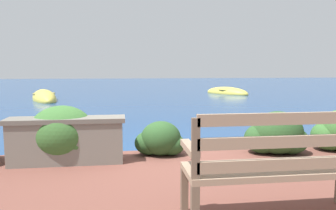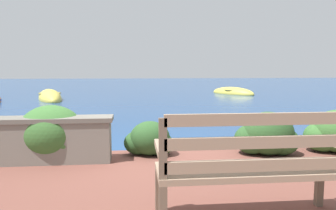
{
  "view_description": "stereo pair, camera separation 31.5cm",
  "coord_description": "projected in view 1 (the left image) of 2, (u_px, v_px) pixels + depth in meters",
  "views": [
    {
      "loc": [
        -0.56,
        -4.89,
        1.48
      ],
      "look_at": [
        0.7,
        4.25,
        0.42
      ],
      "focal_mm": 35.0,
      "sensor_mm": 36.0,
      "label": 1
    },
    {
      "loc": [
        -0.25,
        -4.92,
        1.48
      ],
      "look_at": [
        0.7,
        4.25,
        0.42
      ],
      "focal_mm": 35.0,
      "sensor_mm": 36.0,
      "label": 2
    }
  ],
  "objects": [
    {
      "name": "rowboat_nearest",
      "position": [
        44.0,
        99.0,
        14.9
      ],
      "size": [
        2.01,
        3.48,
        0.85
      ],
      "rotation": [
        0.0,
        0.0,
        1.91
      ],
      "color": "#DBC64C",
      "rests_on": "ground_plane"
    },
    {
      "name": "hedge_clump_left",
      "position": [
        61.0,
        137.0,
        4.44
      ],
      "size": [
        1.1,
        0.79,
        0.75
      ],
      "color": "#38662D",
      "rests_on": "patio_terrace"
    },
    {
      "name": "hedge_clump_right",
      "position": [
        277.0,
        135.0,
        4.79
      ],
      "size": [
        0.92,
        0.66,
        0.63
      ],
      "color": "#284C23",
      "rests_on": "patio_terrace"
    },
    {
      "name": "stone_wall",
      "position": [
        67.0,
        140.0,
        4.3
      ],
      "size": [
        1.52,
        0.39,
        0.61
      ],
      "color": "slate",
      "rests_on": "patio_terrace"
    },
    {
      "name": "ground_plane",
      "position": [
        161.0,
        164.0,
        5.05
      ],
      "size": [
        80.0,
        80.0,
        0.0
      ],
      "color": "navy"
    },
    {
      "name": "hedge_clump_centre",
      "position": [
        160.0,
        140.0,
        4.72
      ],
      "size": [
        0.72,
        0.52,
        0.49
      ],
      "color": "#284C23",
      "rests_on": "patio_terrace"
    },
    {
      "name": "park_bench",
      "position": [
        280.0,
        164.0,
        2.64
      ],
      "size": [
        1.54,
        0.48,
        0.93
      ],
      "rotation": [
        0.0,
        0.0,
        0.03
      ],
      "color": "brown",
      "rests_on": "patio_terrace"
    },
    {
      "name": "rowboat_mid",
      "position": [
        227.0,
        93.0,
        18.43
      ],
      "size": [
        2.34,
        2.9,
        0.69
      ],
      "rotation": [
        0.0,
        0.0,
        5.28
      ],
      "color": "#DBC64C",
      "rests_on": "ground_plane"
    }
  ]
}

